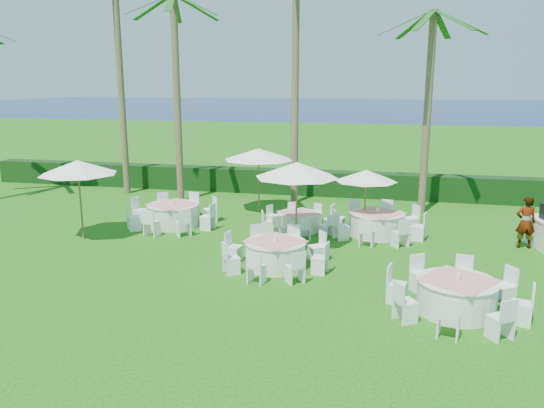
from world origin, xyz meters
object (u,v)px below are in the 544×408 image
Objects in this scene: umbrella_b at (297,170)px; staff_person at (526,222)px; banquet_table_c at (457,295)px; umbrella_c at (259,154)px; umbrella_d at (366,176)px; banquet_table_f at (377,223)px; banquet_table_b at (276,253)px; umbrella_a at (78,167)px; banquet_table_e at (299,221)px; banquet_table_d at (173,214)px.

umbrella_b is 7.95m from staff_person.
banquet_table_c is 1.14× the size of umbrella_c.
staff_person is (2.82, 5.97, 0.45)m from banquet_table_c.
banquet_table_c is at bearing -68.64° from umbrella_d.
banquet_table_c is at bearing 60.67° from staff_person.
umbrella_d is (-0.47, 0.17, 1.73)m from banquet_table_f.
umbrella_b reaches higher than umbrella_d.
staff_person is at bearing -6.44° from umbrella_d.
banquet_table_b is 1.15× the size of umbrella_a.
banquet_table_c is 7.28m from umbrella_d.
umbrella_d reaches higher than banquet_table_e.
umbrella_d reaches higher than banquet_table_d.
umbrella_a is (-7.37, -2.78, 2.23)m from banquet_table_e.
umbrella_c is at bearing 108.21° from banquet_table_b.
banquet_table_f is at bearing -26.41° from umbrella_c.
banquet_table_c is at bearing -16.27° from umbrella_a.
staff_person reaches higher than banquet_table_b.
banquet_table_e is 8.18m from umbrella_a.
umbrella_b is 5.37m from umbrella_c.
banquet_table_f is 4.09m from umbrella_b.
banquet_table_c is 1.14× the size of umbrella_b.
umbrella_b is 1.24× the size of umbrella_d.
banquet_table_d is at bearing -132.56° from umbrella_c.
banquet_table_b reaches higher than banquet_table_e.
banquet_table_d is at bearing 44.08° from umbrella_a.
umbrella_b is at bearing -18.95° from banquet_table_d.
banquet_table_d is 7.84m from banquet_table_f.
banquet_table_b is 1.83× the size of staff_person.
umbrella_b is at bearing -139.82° from banquet_table_f.
banquet_table_b is 0.95× the size of banquet_table_f.
banquet_table_d is 7.58m from umbrella_d.
banquet_table_b is 7.83m from umbrella_a.
umbrella_b reaches higher than banquet_table_e.
banquet_table_f is (7.83, 0.42, -0.01)m from banquet_table_d.
banquet_table_c is at bearing -51.14° from umbrella_c.
banquet_table_b is 5.47m from banquet_table_c.
banquet_table_c is 6.62m from staff_person.
umbrella_d is at bearing 111.36° from banquet_table_c.
banquet_table_b is at bearing -71.79° from umbrella_c.
umbrella_a reaches higher than staff_person.
umbrella_a is at bearing -175.60° from umbrella_b.
umbrella_c reaches higher than banquet_table_e.
umbrella_a reaches higher than umbrella_c.
banquet_table_f is 6.07m from umbrella_c.
banquet_table_d is 4.52m from umbrella_c.
banquet_table_c reaches higher than banquet_table_e.
banquet_table_c is at bearing -51.85° from banquet_table_e.
staff_person is (7.54, 1.77, -1.80)m from umbrella_b.
banquet_table_f is 1.80m from umbrella_d.
umbrella_a is at bearing 169.29° from banquet_table_b.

